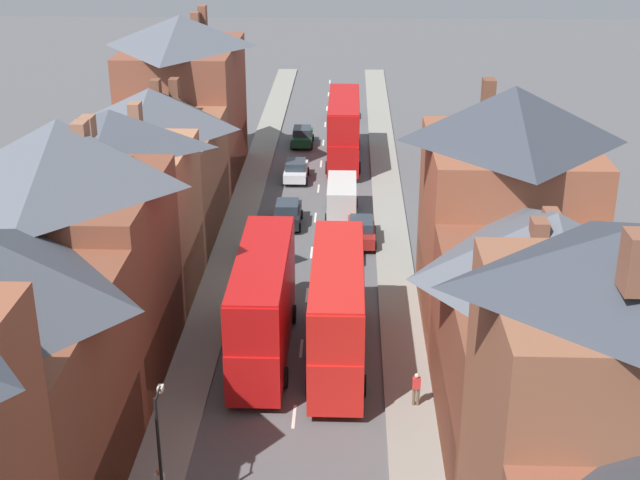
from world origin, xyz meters
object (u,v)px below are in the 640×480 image
at_px(car_far_grey, 361,231).
at_px(car_parked_right_a, 302,136).
at_px(car_mid_black, 288,213).
at_px(pedestrian_mid_right, 416,387).
at_px(car_near_blue, 340,252).
at_px(car_parked_right_b, 296,170).
at_px(double_decker_bus_lead, 344,129).
at_px(double_decker_bus_far_approaching, 263,303).
at_px(double_decker_bus_mid_street, 337,309).
at_px(car_near_silver, 261,243).
at_px(car_parked_left_b, 345,109).
at_px(street_lamp, 160,451).
at_px(delivery_van, 342,197).

bearing_deg(car_far_grey, car_parked_right_a, 102.85).
xyz_separation_m(car_mid_black, pedestrian_mid_right, (7.16, -21.65, 0.18)).
distance_m(car_near_blue, car_parked_right_b, 16.04).
xyz_separation_m(double_decker_bus_lead, double_decker_bus_far_approaching, (-3.60, -31.14, 0.00)).
distance_m(car_parked_right_a, car_far_grey, 22.04).
xyz_separation_m(car_mid_black, car_far_grey, (4.90, -2.85, -0.02)).
xyz_separation_m(double_decker_bus_mid_street, car_mid_black, (-3.59, 17.71, -1.96)).
xyz_separation_m(car_near_silver, car_parked_right_b, (1.30, 14.43, -0.02)).
distance_m(car_near_silver, pedestrian_mid_right, 18.62).
distance_m(double_decker_bus_far_approaching, car_parked_right_a, 35.83).
height_order(double_decker_bus_far_approaching, car_parked_right_b, double_decker_bus_far_approaching).
bearing_deg(car_mid_black, double_decker_bus_mid_street, -78.54).
height_order(double_decker_bus_mid_street, car_parked_right_a, double_decker_bus_mid_street).
xyz_separation_m(car_parked_left_b, street_lamp, (-6.05, -57.47, 2.41)).
distance_m(car_far_grey, street_lamp, 27.86).
distance_m(double_decker_bus_mid_street, car_near_silver, 13.71).
bearing_deg(car_near_silver, car_mid_black, 75.61).
distance_m(car_near_blue, street_lamp, 24.25).
bearing_deg(car_near_silver, car_parked_right_a, 86.86).
bearing_deg(car_far_grey, car_mid_black, 149.79).
bearing_deg(car_parked_left_b, double_decker_bus_far_approaching, -94.59).
bearing_deg(double_decker_bus_lead, car_parked_right_b, -127.83).
bearing_deg(car_parked_right_b, car_parked_right_a, 90.00).
xyz_separation_m(double_decker_bus_far_approaching, car_parked_right_b, (0.01, 26.51, -2.01)).
xyz_separation_m(car_mid_black, car_parked_left_b, (3.60, 27.85, -0.02)).
bearing_deg(pedestrian_mid_right, car_parked_right_a, 100.08).
bearing_deg(car_parked_right_b, pedestrian_mid_right, -77.01).
xyz_separation_m(car_near_blue, car_near_silver, (-4.90, 1.20, -0.01)).
bearing_deg(delivery_van, car_parked_left_b, 90.00).
bearing_deg(street_lamp, pedestrian_mid_right, 39.68).
bearing_deg(double_decker_bus_far_approaching, delivery_van, 79.30).
distance_m(delivery_van, pedestrian_mid_right, 23.86).
bearing_deg(double_decker_bus_mid_street, double_decker_bus_lead, 90.00).
relative_size(double_decker_bus_mid_street, double_decker_bus_far_approaching, 1.00).
relative_size(car_far_grey, street_lamp, 0.76).
bearing_deg(double_decker_bus_mid_street, car_near_blue, 89.95).
relative_size(double_decker_bus_mid_street, pedestrian_mid_right, 6.71).
height_order(double_decker_bus_lead, car_far_grey, double_decker_bus_lead).
xyz_separation_m(car_far_grey, street_lamp, (-7.35, -26.77, 2.41)).
xyz_separation_m(car_parked_left_b, car_parked_right_b, (-3.60, -18.48, -0.03)).
height_order(car_near_blue, car_near_silver, car_near_blue).
distance_m(car_near_blue, pedestrian_mid_right, 15.79).
bearing_deg(car_near_silver, car_far_grey, 19.64).
height_order(double_decker_bus_mid_street, car_parked_right_b, double_decker_bus_mid_street).
relative_size(delivery_van, pedestrian_mid_right, 3.23).
relative_size(car_near_silver, street_lamp, 0.75).
relative_size(car_parked_right_b, street_lamp, 0.73).
xyz_separation_m(car_near_silver, car_far_grey, (6.20, 2.21, 0.01)).
xyz_separation_m(car_mid_black, street_lamp, (-2.45, -29.62, 2.39)).
distance_m(double_decker_bus_mid_street, car_parked_right_b, 27.39).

